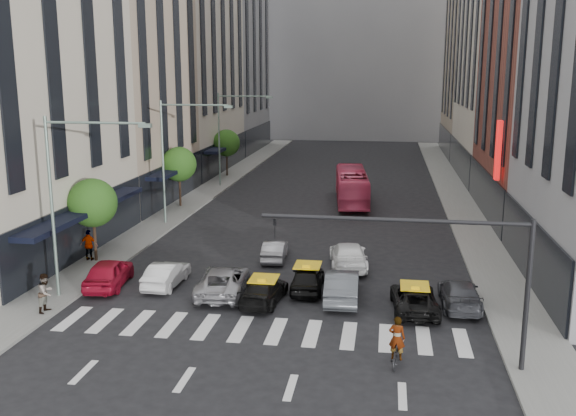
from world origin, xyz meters
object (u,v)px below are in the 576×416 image
at_px(streetlamp_far, 228,127).
at_px(car_red, 109,273).
at_px(motorcycle, 396,355).
at_px(taxi_center, 308,278).
at_px(taxi_left, 264,291).
at_px(bus, 352,186).
at_px(streetlamp_near, 68,183).
at_px(car_white_front, 166,274).
at_px(pedestrian_far, 89,245).
at_px(pedestrian_near, 46,293).
at_px(streetlamp_mid, 175,146).

height_order(streetlamp_far, car_red, streetlamp_far).
bearing_deg(motorcycle, car_red, -16.41).
bearing_deg(car_red, taxi_center, 177.78).
distance_m(car_red, taxi_left, 8.67).
distance_m(taxi_center, bus, 23.01).
bearing_deg(bus, taxi_center, 81.95).
bearing_deg(streetlamp_near, car_red, 67.37).
distance_m(car_red, bus, 26.56).
xyz_separation_m(car_white_front, pedestrian_far, (-5.98, 3.39, 0.42)).
bearing_deg(taxi_left, taxi_center, -127.82).
distance_m(car_red, pedestrian_far, 4.96).
bearing_deg(pedestrian_far, car_white_front, 150.17).
xyz_separation_m(car_white_front, bus, (8.50, 23.37, 0.82)).
distance_m(bus, pedestrian_far, 24.68).
bearing_deg(motorcycle, bus, -74.66).
bearing_deg(streetlamp_near, bus, 64.57).
distance_m(streetlamp_far, car_white_front, 30.12).
height_order(car_white_front, bus, bus).
bearing_deg(streetlamp_near, streetlamp_far, 90.00).
xyz_separation_m(streetlamp_near, motorcycle, (15.84, -5.07, -5.47)).
bearing_deg(bus, streetlamp_far, -31.69).
bearing_deg(pedestrian_near, streetlamp_near, -5.03).
xyz_separation_m(taxi_center, motorcycle, (4.48, -8.04, -0.25)).
xyz_separation_m(motorcycle, pedestrian_far, (-17.98, 11.04, 0.64)).
height_order(car_red, car_white_front, car_red).
bearing_deg(pedestrian_far, taxi_center, 167.20).
xyz_separation_m(car_red, pedestrian_far, (-2.98, 3.95, 0.32)).
height_order(streetlamp_far, taxi_left, streetlamp_far).
bearing_deg(pedestrian_far, streetlamp_near, 109.43).
bearing_deg(pedestrian_near, pedestrian_far, 16.42).
bearing_deg(streetlamp_near, pedestrian_near, -99.16).
height_order(streetlamp_far, bus, streetlamp_far).
distance_m(streetlamp_near, pedestrian_far, 7.97).
xyz_separation_m(streetlamp_mid, pedestrian_near, (-0.36, -18.21, -4.82)).
bearing_deg(car_red, pedestrian_near, 66.79).
distance_m(bus, motorcycle, 31.24).
bearing_deg(streetlamp_far, taxi_left, -73.10).
height_order(car_white_front, taxi_left, car_white_front).
height_order(taxi_center, motorcycle, taxi_center).
relative_size(streetlamp_mid, taxi_center, 2.24).
height_order(taxi_center, pedestrian_near, pedestrian_near).
distance_m(streetlamp_mid, motorcycle, 26.92).
xyz_separation_m(streetlamp_far, car_white_front, (3.84, -29.42, -5.25)).
xyz_separation_m(bus, motorcycle, (3.50, -31.02, -1.05)).
relative_size(streetlamp_far, taxi_center, 2.24).
xyz_separation_m(streetlamp_far, pedestrian_near, (-0.36, -34.21, -4.82)).
height_order(motorcycle, pedestrian_far, pedestrian_far).
bearing_deg(streetlamp_near, car_white_front, 33.96).
relative_size(streetlamp_mid, car_red, 2.01).
bearing_deg(car_white_front, bus, -108.33).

